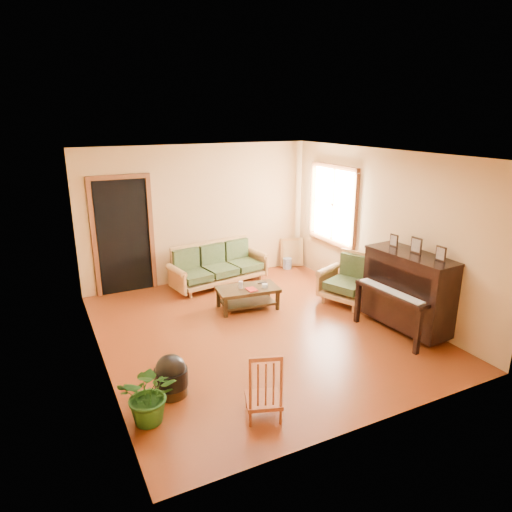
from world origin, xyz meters
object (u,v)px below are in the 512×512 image
piano (409,293)px  potted_plant (150,394)px  ceramic_crock (287,263)px  sofa (219,265)px  armchair (348,279)px  red_chair (264,383)px  coffee_table (248,298)px  footstool (171,380)px

piano → potted_plant: bearing=-178.0°
piano → ceramic_crock: size_ratio=5.99×
sofa → armchair: (1.64, -1.79, 0.03)m
sofa → piano: size_ratio=1.36×
armchair → red_chair: (-2.71, -2.12, -0.03)m
red_chair → armchair: bearing=57.1°
sofa → red_chair: 4.05m
sofa → coffee_table: 1.26m
potted_plant → sofa: bearing=57.9°
sofa → potted_plant: size_ratio=2.77×
armchair → sofa: bearing=109.8°
piano → ceramic_crock: 3.31m
coffee_table → footstool: size_ratio=2.59×
coffee_table → piano: bearing=-44.9°
ceramic_crock → sofa: bearing=-171.4°
coffee_table → ceramic_crock: size_ratio=4.44×
piano → armchair: bearing=92.9°
armchair → potted_plant: bearing=-179.0°
armchair → piano: (0.16, -1.24, 0.18)m
red_chair → potted_plant: 1.19m
sofa → footstool: sofa is taller
sofa → armchair: armchair is taller
footstool → piano: bearing=0.8°
sofa → ceramic_crock: 1.68m
armchair → footstool: bearing=177.6°
coffee_table → armchair: armchair is taller
potted_plant → coffee_table: bearing=45.5°
sofa → footstool: (-1.84, -3.08, -0.21)m
ceramic_crock → potted_plant: 5.33m
footstool → red_chair: bearing=-47.2°
coffee_table → sofa: bearing=90.1°
piano → potted_plant: piano is taller
sofa → armchair: bearing=-57.0°
footstool → red_chair: size_ratio=0.49×
red_chair → sofa: bearing=93.7°
footstool → red_chair: (0.77, -0.83, 0.21)m
sofa → potted_plant: 4.09m
coffee_table → ceramic_crock: coffee_table is taller
piano → footstool: piano is taller
sofa → coffee_table: bearing=-99.3°
red_chair → ceramic_crock: (2.71, 4.15, -0.29)m
ceramic_crock → armchair: bearing=-89.9°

